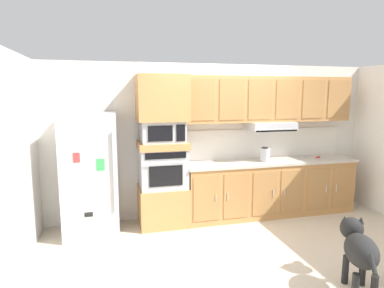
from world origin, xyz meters
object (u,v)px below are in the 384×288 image
screwdriver (319,157)px  dog (359,247)px  electric_kettle (265,155)px  built_in_oven (163,168)px  microwave (162,131)px  refrigerator (90,174)px

screwdriver → dog: 2.52m
screwdriver → electric_kettle: electric_kettle is taller
built_in_oven → electric_kettle: built_in_oven is taller
microwave → screwdriver: 2.78m
refrigerator → electric_kettle: refrigerator is taller
screwdriver → electric_kettle: (-1.05, -0.05, 0.10)m
dog → microwave: bearing=62.0°
screwdriver → refrigerator: bearing=-179.0°
dog → screwdriver: bearing=-0.2°
screwdriver → electric_kettle: 1.05m
built_in_oven → screwdriver: (2.73, -0.00, 0.03)m
refrigerator → electric_kettle: 2.75m
built_in_oven → dog: bearing=-53.5°
screwdriver → microwave: bearing=180.0°
refrigerator → dog: size_ratio=1.93×
screwdriver → dog: screwdriver is taller
microwave → electric_kettle: (1.68, -0.05, -0.43)m
screwdriver → dog: size_ratio=0.18×
refrigerator → microwave: size_ratio=2.73×
refrigerator → microwave: refrigerator is taller
built_in_oven → dog: built_in_oven is taller
microwave → dog: microwave is taller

